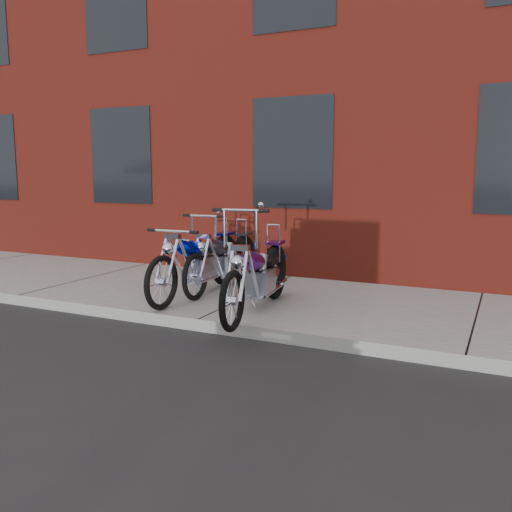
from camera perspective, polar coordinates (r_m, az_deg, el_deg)
The scene contains 6 objects.
ground at distance 6.59m, azimuth -6.12°, elevation -7.90°, with size 120.00×120.00×0.00m, color black.
sidewalk at distance 7.84m, azimuth -0.39°, elevation -4.57°, with size 22.00×3.00×0.15m, color slate.
building_brick at distance 13.94m, azimuth 11.84°, elevation 17.33°, with size 22.00×10.00×8.00m, color maroon.
chopper_purple at distance 6.76m, azimuth 0.20°, elevation -2.35°, with size 0.58×2.38×1.34m.
chopper_blue at distance 7.73m, azimuth -6.06°, elevation -0.91°, with size 0.60×2.45×1.06m.
chopper_third at distance 8.16m, azimuth -3.43°, elevation -0.56°, with size 0.56×2.29×1.16m.
Camera 1 is at (3.31, -5.37, 1.88)m, focal length 38.00 mm.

